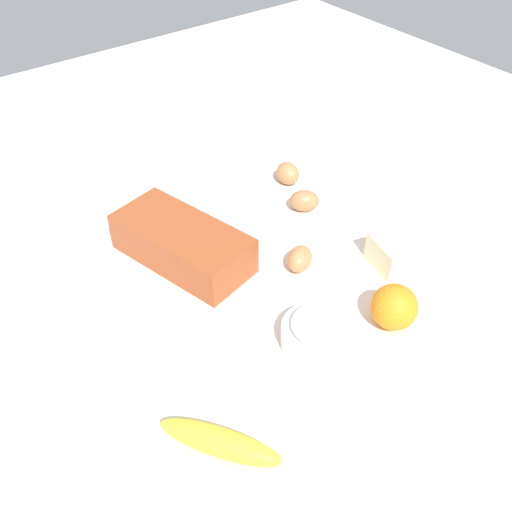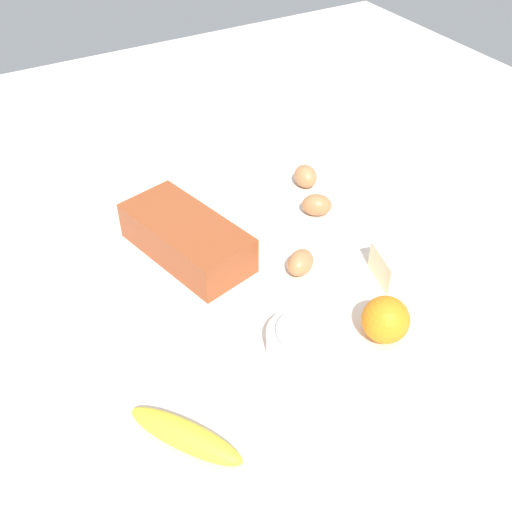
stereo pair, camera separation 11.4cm
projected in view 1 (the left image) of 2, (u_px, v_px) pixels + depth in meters
ground_plane at (256, 275)px, 1.17m from camera, size 2.40×2.40×0.02m
loaf_pan at (182, 243)px, 1.17m from camera, size 0.30×0.19×0.08m
flour_bowl at (320, 332)px, 1.00m from camera, size 0.13×0.13×0.07m
banana at (220, 442)px, 0.86m from camera, size 0.18×0.14×0.04m
orange_fruit at (394, 307)px, 1.04m from camera, size 0.08×0.08×0.08m
butter_block at (391, 254)px, 1.16m from camera, size 0.10×0.08×0.06m
egg_near_butter at (300, 259)px, 1.16m from camera, size 0.07×0.08×0.05m
egg_beside_bowl at (304, 201)px, 1.31m from camera, size 0.08×0.08×0.05m
egg_loose at (288, 173)px, 1.39m from camera, size 0.07×0.06×0.05m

